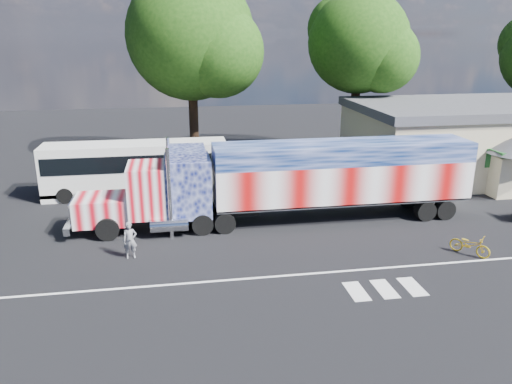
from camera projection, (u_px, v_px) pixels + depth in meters
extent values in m
plane|color=black|center=(266.00, 248.00, 24.11)|extent=(100.00, 100.00, 0.00)
cube|color=silver|center=(279.00, 276.00, 21.29)|extent=(30.00, 0.15, 0.01)
cube|color=silver|center=(357.00, 291.00, 20.04)|extent=(0.70, 1.60, 0.01)
cube|color=silver|center=(385.00, 289.00, 20.23)|extent=(0.70, 1.60, 0.01)
cube|color=silver|center=(412.00, 287.00, 20.42)|extent=(0.70, 1.60, 0.01)
cube|color=black|center=(169.00, 215.00, 26.39)|extent=(9.46, 1.05, 0.32)
cube|color=#DA7A82|center=(103.00, 209.00, 25.70)|extent=(2.73, 2.31, 1.37)
cube|color=silver|center=(74.00, 211.00, 25.48)|extent=(0.13, 2.00, 1.22)
cube|color=silver|center=(71.00, 223.00, 25.65)|extent=(0.32, 2.63, 0.38)
cube|color=#DA7A82|center=(147.00, 189.00, 25.78)|extent=(1.89, 2.63, 2.63)
cube|color=black|center=(129.00, 181.00, 25.49)|extent=(0.06, 2.21, 0.95)
cube|color=#485086|center=(188.00, 185.00, 26.08)|extent=(2.31, 2.63, 3.05)
cube|color=#485086|center=(187.00, 153.00, 25.55)|extent=(1.89, 2.52, 0.53)
cylinder|color=silver|center=(170.00, 179.00, 27.23)|extent=(0.21, 0.21, 4.63)
cylinder|color=silver|center=(170.00, 194.00, 24.62)|extent=(0.21, 0.21, 4.63)
cylinder|color=silver|center=(169.00, 207.00, 27.69)|extent=(1.89, 0.69, 0.69)
cylinder|color=silver|center=(169.00, 225.00, 25.12)|extent=(1.89, 0.69, 0.69)
cylinder|color=black|center=(108.00, 229.00, 24.87)|extent=(1.16, 0.37, 1.16)
cylinder|color=black|center=(112.00, 214.00, 27.04)|extent=(1.16, 0.37, 1.16)
cylinder|color=black|center=(203.00, 224.00, 25.67)|extent=(1.09, 0.58, 1.09)
cylinder|color=black|center=(200.00, 210.00, 27.75)|extent=(1.09, 0.58, 1.09)
cylinder|color=black|center=(225.00, 222.00, 25.85)|extent=(1.09, 0.58, 1.09)
cylinder|color=black|center=(221.00, 208.00, 27.93)|extent=(1.09, 0.58, 1.09)
cube|color=black|center=(341.00, 201.00, 27.79)|extent=(13.66, 1.16, 0.32)
cube|color=#E07F7F|center=(342.00, 180.00, 27.43)|extent=(14.09, 2.73, 2.10)
cube|color=#40548D|center=(343.00, 152.00, 26.95)|extent=(14.09, 2.73, 1.05)
cube|color=silver|center=(341.00, 198.00, 27.75)|extent=(14.09, 2.73, 0.13)
cube|color=silver|center=(461.00, 165.00, 28.38)|extent=(0.04, 2.63, 3.05)
cylinder|color=black|center=(425.00, 210.00, 27.60)|extent=(1.09, 0.58, 1.09)
cylinder|color=black|center=(407.00, 198.00, 29.68)|extent=(1.09, 0.58, 1.09)
cylinder|color=black|center=(444.00, 209.00, 27.78)|extent=(1.09, 0.58, 1.09)
cylinder|color=black|center=(425.00, 197.00, 29.86)|extent=(1.09, 0.58, 1.09)
cube|color=silver|center=(137.00, 169.00, 31.78)|extent=(11.44, 2.48, 3.34)
cube|color=black|center=(136.00, 159.00, 31.59)|extent=(11.06, 2.54, 1.05)
cube|color=black|center=(138.00, 187.00, 32.15)|extent=(11.44, 2.48, 0.24)
cube|color=black|center=(42.00, 171.00, 30.84)|extent=(0.06, 2.19, 1.33)
cylinder|color=black|center=(65.00, 196.00, 30.35)|extent=(0.95, 0.29, 0.95)
cylinder|color=black|center=(72.00, 185.00, 32.59)|extent=(0.95, 0.29, 0.95)
cylinder|color=black|center=(183.00, 190.00, 31.47)|extent=(0.95, 0.29, 0.95)
cylinder|color=black|center=(182.00, 180.00, 33.71)|extent=(0.95, 0.29, 0.95)
cylinder|color=black|center=(197.00, 189.00, 31.60)|extent=(0.95, 0.29, 0.95)
cylinder|color=black|center=(195.00, 179.00, 33.84)|extent=(0.95, 0.29, 0.95)
cube|color=beige|center=(504.00, 141.00, 36.90)|extent=(22.00, 10.00, 4.60)
cube|color=#46464B|center=(510.00, 106.00, 36.11)|extent=(22.40, 10.40, 0.60)
cube|color=#1E5926|center=(439.00, 160.00, 30.87)|extent=(1.60, 0.08, 1.20)
cube|color=#1E5926|center=(498.00, 158.00, 31.50)|extent=(1.60, 0.08, 1.20)
imported|color=slate|center=(130.00, 240.00, 22.82)|extent=(0.68, 0.49, 1.73)
imported|color=gold|center=(470.00, 245.00, 23.25)|extent=(1.68, 1.87, 0.98)
cylinder|color=black|center=(354.00, 113.00, 40.59)|extent=(0.70, 0.70, 7.40)
sphere|color=#244D12|center=(359.00, 42.00, 38.91)|extent=(7.90, 7.90, 7.90)
sphere|color=#244D12|center=(383.00, 57.00, 38.36)|extent=(5.53, 5.53, 5.53)
sphere|color=#244D12|center=(340.00, 28.00, 39.51)|extent=(5.14, 5.14, 5.14)
cylinder|color=black|center=(194.00, 115.00, 38.21)|extent=(0.70, 0.70, 7.82)
sphere|color=#244D12|center=(191.00, 35.00, 36.43)|extent=(9.41, 9.41, 9.41)
sphere|color=#244D12|center=(218.00, 52.00, 35.74)|extent=(6.58, 6.58, 6.58)
sphere|color=#244D12|center=(170.00, 20.00, 37.20)|extent=(6.11, 6.11, 6.11)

